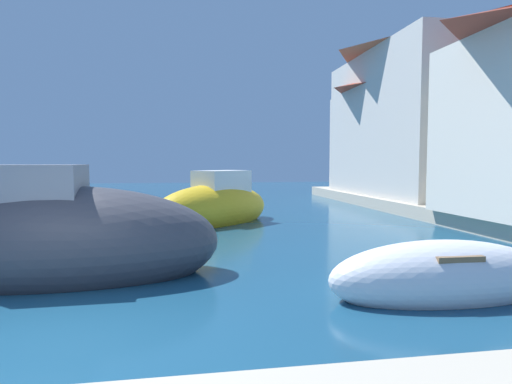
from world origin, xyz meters
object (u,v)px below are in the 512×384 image
(moored_boat_1, at_px, (65,206))
(waterfront_building_annex, at_px, (419,113))
(moored_boat_2, at_px, (59,242))
(moored_boat_7, at_px, (2,202))
(moored_boat_4, at_px, (441,277))
(moored_boat_3, at_px, (215,207))
(waterfront_building_far, at_px, (402,132))

(moored_boat_1, xyz_separation_m, waterfront_building_annex, (15.56, 2.73, 3.96))
(moored_boat_2, relative_size, moored_boat_7, 1.61)
(moored_boat_7, bearing_deg, moored_boat_2, -121.16)
(moored_boat_2, bearing_deg, waterfront_building_annex, 38.84)
(moored_boat_4, bearing_deg, moored_boat_7, 129.84)
(waterfront_building_annex, bearing_deg, moored_boat_2, -139.83)
(moored_boat_4, bearing_deg, moored_boat_3, 109.33)
(moored_boat_3, bearing_deg, moored_boat_2, 20.58)
(moored_boat_1, bearing_deg, waterfront_building_annex, -77.66)
(moored_boat_1, bearing_deg, waterfront_building_far, -72.13)
(moored_boat_4, distance_m, waterfront_building_annex, 15.95)
(moored_boat_1, relative_size, moored_boat_2, 0.66)
(moored_boat_3, height_order, moored_boat_4, moored_boat_3)
(moored_boat_2, distance_m, waterfront_building_annex, 17.99)
(moored_boat_2, relative_size, moored_boat_3, 1.13)
(moored_boat_2, xyz_separation_m, moored_boat_4, (6.05, -2.18, -0.33))
(moored_boat_2, bearing_deg, moored_boat_3, 62.25)
(moored_boat_4, xyz_separation_m, waterfront_building_annex, (7.39, 13.53, 4.11))
(moored_boat_7, distance_m, waterfront_building_annex, 19.74)
(waterfront_building_annex, bearing_deg, moored_boat_4, -118.63)
(moored_boat_2, bearing_deg, moored_boat_1, 102.48)
(moored_boat_2, xyz_separation_m, waterfront_building_far, (13.44, 12.93, 3.01))
(moored_boat_1, distance_m, moored_boat_7, 5.54)
(waterfront_building_annex, bearing_deg, moored_boat_7, 175.86)
(waterfront_building_far, bearing_deg, moored_boat_2, -136.12)
(waterfront_building_far, bearing_deg, moored_boat_1, -164.52)
(moored_boat_7, distance_m, waterfront_building_far, 19.55)
(moored_boat_2, height_order, moored_boat_4, moored_boat_2)
(waterfront_building_annex, bearing_deg, moored_boat_1, -170.05)
(moored_boat_7, height_order, waterfront_building_annex, waterfront_building_annex)
(moored_boat_2, relative_size, waterfront_building_far, 0.65)
(waterfront_building_annex, bearing_deg, waterfront_building_far, 90.00)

